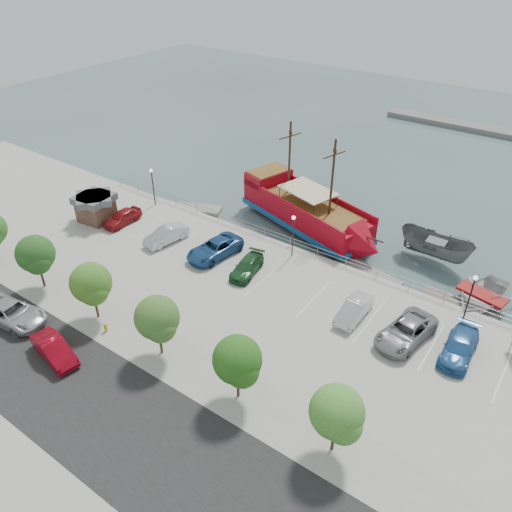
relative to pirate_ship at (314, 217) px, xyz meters
The scene contains 30 objects.
ground 13.06m from the pirate_ship, 84.42° to the right, with size 160.00×160.00×0.00m, color #3F5153.
land_slab 33.91m from the pirate_ship, 87.88° to the right, with size 100.00×58.00×1.20m, color #A7A592.
street 28.90m from the pirate_ship, 87.51° to the right, with size 100.00×8.00×0.04m, color black.
sidewalk 22.91m from the pirate_ship, 86.85° to the right, with size 100.00×4.00×0.05m, color gray.
seawall_railing 5.22m from the pirate_ship, 76.05° to the right, with size 50.00×0.06×1.00m.
pirate_ship is the anchor object (origin of this frame).
patrol_boat 12.30m from the pirate_ship, ahead, with size 2.71×7.22×2.79m, color #575B5D.
speedboat 17.84m from the pirate_ship, ahead, with size 4.64×6.49×1.35m, color silver.
dock_west 14.37m from the pirate_ship, 165.15° to the right, with size 6.74×1.93×0.39m, color gray.
dock_mid 8.96m from the pirate_ship, 24.58° to the right, with size 6.52×1.86×0.37m, color gray.
dock_east 16.75m from the pirate_ship, 12.68° to the right, with size 6.51×1.86×0.37m, color #666055.
shed 22.91m from the pirate_ship, 147.35° to the right, with size 3.77×3.77×2.84m.
street_van 29.49m from the pirate_ship, 113.66° to the right, with size 2.71×5.88×1.64m, color #A4A4A4.
street_sedan 28.19m from the pirate_ship, 101.72° to the right, with size 1.62×4.64×1.53m, color maroon.
fire_hydrant 24.16m from the pirate_ship, 101.65° to the right, with size 0.26×0.26×0.75m.
lamp_post_left 18.03m from the pirate_ship, 159.21° to the right, with size 0.36×0.36×4.28m.
lamp_post_mid 6.79m from the pirate_ship, 78.82° to the right, with size 0.36×0.36×4.28m.
lamp_post_right 18.50m from the pirate_ship, 20.22° to the right, with size 0.36×0.36×4.28m.
tree_b 26.77m from the pirate_ship, 120.67° to the right, with size 3.30×3.20×5.00m.
tree_c 23.98m from the pirate_ship, 106.05° to the right, with size 3.30×3.20×5.00m.
tree_d 23.06m from the pirate_ship, 88.99° to the right, with size 3.30×3.20×5.00m.
tree_e 24.21m from the pirate_ship, 72.11° to the right, with size 3.30×3.20×5.00m.
tree_f 27.18m from the pirate_ship, 57.87° to the right, with size 3.30×3.20×5.00m.
parked_car_a 20.01m from the pirate_ship, 145.37° to the right, with size 1.77×4.39×1.50m, color maroon.
parked_car_b 15.27m from the pirate_ship, 131.70° to the right, with size 1.63×4.66×1.54m, color silver.
parked_car_c 11.58m from the pirate_ship, 113.83° to the right, with size 2.68×5.81×1.62m, color #224D83.
parked_car_d 11.12m from the pirate_ship, 92.94° to the right, with size 1.85×4.55×1.32m, color #22542B.
parked_car_f 14.94m from the pirate_ship, 48.17° to the right, with size 1.55×4.46×1.47m, color silver.
parked_car_g 18.19m from the pirate_ship, 38.28° to the right, with size 2.66×5.77×1.60m, color gray.
parked_car_h 20.93m from the pirate_ship, 30.38° to the right, with size 2.09×5.14×1.49m, color #2B609F.
Camera 1 is at (19.89, -27.69, 26.22)m, focal length 35.00 mm.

